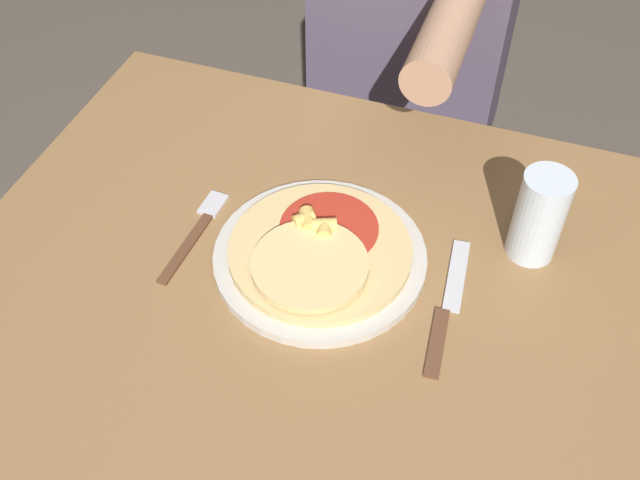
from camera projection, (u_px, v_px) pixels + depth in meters
name	position (u px, v px, depth m)	size (l,w,h in m)	color
dining_table	(320.00, 339.00, 1.07)	(0.95, 0.75, 0.77)	olive
plate	(320.00, 257.00, 0.98)	(0.28, 0.28, 0.01)	beige
pizza	(318.00, 251.00, 0.96)	(0.24, 0.24, 0.04)	#DBBC7A
fork	(197.00, 229.00, 1.02)	(0.03, 0.18, 0.00)	brown
knife	(447.00, 307.00, 0.93)	(0.03, 0.22, 0.00)	brown
drinking_glass	(539.00, 216.00, 0.95)	(0.06, 0.06, 0.13)	silver
person_diner	(413.00, 42.00, 1.38)	(0.34, 0.52, 1.26)	#2D2D38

